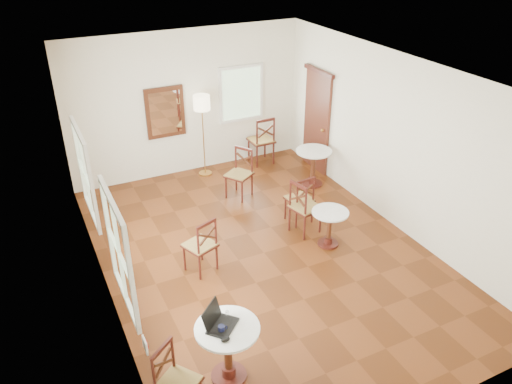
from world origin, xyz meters
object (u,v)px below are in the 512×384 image
chair_mid_b (304,207)px  floor_lamp (202,108)px  cafe_table_mid (329,224)px  navy_mug (222,329)px  chair_back_b (240,174)px  mouse (225,339)px  chair_mid_a (300,199)px  laptop (218,321)px  chair_near_b (176,382)px  cafe_table_near (228,347)px  cafe_table_back (313,164)px  water_glass (227,314)px  chair_back_a (262,140)px  chair_near_a (201,245)px

chair_mid_b → floor_lamp: (-0.73, 2.89, 0.98)m
cafe_table_mid → navy_mug: (-2.70, -1.88, 0.44)m
floor_lamp → navy_mug: floor_lamp is taller
chair_back_b → mouse: size_ratio=9.11×
chair_mid_a → laptop: laptop is taller
chair_back_b → mouse: bearing=-59.4°
chair_near_b → floor_lamp: (2.41, 5.43, 1.03)m
cafe_table_mid → chair_mid_a: chair_mid_a is taller
floor_lamp → chair_mid_b: bearing=-75.8°
mouse → floor_lamp: bearing=56.8°
chair_mid_b → chair_back_b: size_ratio=1.02×
laptop → cafe_table_near: bearing=-86.7°
cafe_table_back → chair_mid_b: chair_mid_b is taller
chair_mid_a → chair_back_b: chair_back_b is taller
chair_near_b → water_glass: chair_near_b is taller
cafe_table_near → chair_back_a: size_ratio=0.73×
cafe_table_back → mouse: mouse is taller
navy_mug → cafe_table_near: bearing=24.2°
cafe_table_back → chair_back_b: chair_back_b is taller
cafe_table_back → chair_back_a: size_ratio=0.70×
chair_near_b → mouse: bearing=-36.5°
navy_mug → water_glass: (0.15, 0.19, -0.00)m
cafe_table_near → cafe_table_mid: cafe_table_near is taller
laptop → cafe_table_back: bearing=3.4°
cafe_table_mid → chair_mid_b: chair_mid_b is taller
cafe_table_back → chair_near_a: (-3.07, -1.70, -0.01)m
chair_near_b → cafe_table_mid: bearing=-5.3°
water_glass → mouse: bearing=-116.1°
cafe_table_near → chair_near_b: size_ratio=0.88×
cafe_table_back → chair_near_a: size_ratio=0.82×
mouse → navy_mug: size_ratio=0.96×
cafe_table_back → cafe_table_mid: bearing=-114.6°
chair_near_b → chair_mid_a: (3.25, 2.88, 0.01)m
chair_mid_b → navy_mug: bearing=120.6°
chair_back_b → water_glass: (-1.92, -3.89, 0.35)m
chair_back_a → chair_near_b: bearing=54.5°
chair_near_b → chair_back_a: bearing=18.5°
chair_mid_b → water_glass: bearing=120.0°
cafe_table_mid → chair_near_a: 2.18m
chair_mid_a → chair_mid_b: size_ratio=0.92×
chair_near_b → chair_back_b: (2.68, 4.22, 0.04)m
chair_near_a → chair_mid_b: 2.00m
cafe_table_mid → cafe_table_back: 2.17m
chair_mid_a → floor_lamp: (-0.85, 2.55, 1.02)m
cafe_table_back → cafe_table_near: bearing=-132.8°
cafe_table_near → mouse: mouse is taller
cafe_table_mid → floor_lamp: size_ratio=0.37×
chair_near_a → water_glass: (-0.39, -1.96, 0.37)m
navy_mug → mouse: bearing=-96.4°
cafe_table_near → cafe_table_back: cafe_table_near is taller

